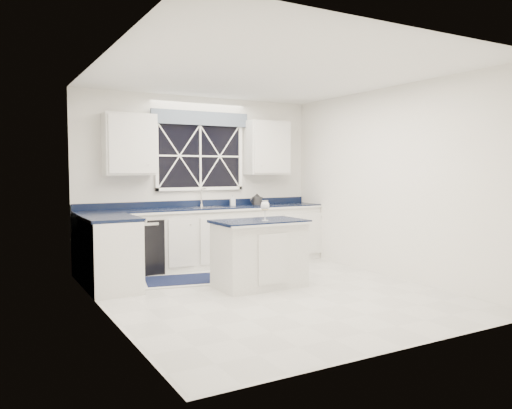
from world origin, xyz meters
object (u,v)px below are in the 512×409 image
island (259,253)px  wine_glass (265,207)px  kettle (257,200)px  faucet (202,197)px  soap_bottle (233,200)px  dishwasher (139,246)px

island → wine_glass: size_ratio=4.54×
kettle → wine_glass: (-0.89, -1.80, 0.03)m
faucet → wine_glass: faucet is taller
faucet → island: bearing=-88.8°
kettle → wine_glass: wine_glass is taller
island → soap_bottle: size_ratio=6.75×
island → soap_bottle: bearing=73.9°
island → wine_glass: wine_glass is taller
island → kettle: bearing=61.2°
dishwasher → island: 1.96m
kettle → wine_glass: size_ratio=1.03×
dishwasher → soap_bottle: 1.75m
dishwasher → kettle: bearing=2.7°
wine_glass → island: bearing=105.5°
dishwasher → faucet: 1.31m
island → wine_glass: (0.03, -0.10, 0.62)m
faucet → soap_bottle: size_ratio=1.73×
faucet → wine_glass: size_ratio=1.16×
faucet → kettle: (0.96, -0.10, -0.07)m
wine_glass → soap_bottle: wine_glass is taller
wine_glass → dishwasher: bearing=124.5°
island → faucet: bearing=90.9°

